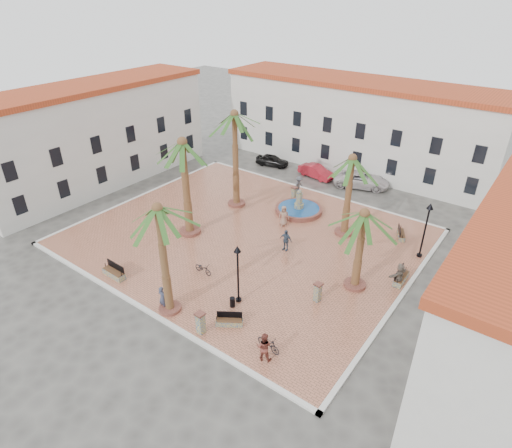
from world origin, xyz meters
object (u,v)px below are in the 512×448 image
object	(u,v)px
bench_se	(229,322)
car_red	(316,171)
bollard_e	(318,292)
fountain	(299,209)
lamppost_e	(427,221)
bollard_n	(294,193)
lamppost_s	(238,264)
palm_nw	(235,124)
palm_sw	(183,154)
cyclist_a	(162,298)
palm_ne	(351,168)
cyclist_b	(264,347)
car_silver	(363,182)
car_white	(362,180)
bicycle_b	(268,344)
litter_bin	(232,302)
pedestrian_fountain_a	(284,216)
palm_s	(159,220)
bench_e	(401,278)
pedestrian_fountain_b	(286,240)
bench_s	(114,273)
bench_ne	(401,234)
bicycle_a	(203,268)
palm_e	(363,224)
car_black	(272,160)
bollard_se	(201,323)
pedestrian_north	(299,185)
pedestrian_east	(399,275)

from	to	relation	value
bench_se	car_red	size ratio (longest dim) A/B	0.40
bollard_e	fountain	bearing A→B (deg)	127.20
lamppost_e	bollard_n	distance (m)	13.27
bench_se	lamppost_s	size ratio (longest dim) A/B	0.39
palm_nw	palm_sw	bearing A→B (deg)	-88.67
palm_nw	cyclist_a	world-z (taller)	palm_nw
palm_nw	bollard_n	size ratio (longest dim) A/B	6.66
palm_ne	cyclist_a	distance (m)	16.94
fountain	cyclist_b	xyz separation A→B (m)	(7.64, -16.03, 0.60)
bench_se	car_silver	size ratio (longest dim) A/B	0.39
car_red	car_white	xyz separation A→B (m)	(4.93, 0.61, 0.10)
bicycle_b	litter_bin	bearing A→B (deg)	73.36
palm_sw	pedestrian_fountain_a	distance (m)	9.95
palm_nw	cyclist_b	bearing A→B (deg)	-46.55
palm_s	bench_e	distance (m)	16.99
car_red	pedestrian_fountain_b	bearing A→B (deg)	-149.97
lamppost_s	bench_s	bearing A→B (deg)	-160.08
bench_ne	litter_bin	size ratio (longest dim) A/B	2.54
car_silver	bench_ne	bearing A→B (deg)	-160.29
fountain	pedestrian_fountain_a	world-z (taller)	fountain
lamppost_s	bicycle_a	world-z (taller)	lamppost_s
palm_e	bollard_n	distance (m)	14.29
lamppost_e	car_black	world-z (taller)	lamppost_e
bollard_n	car_white	xyz separation A→B (m)	(3.71, 6.98, -0.07)
lamppost_e	cyclist_a	bearing A→B (deg)	-125.40
palm_ne	bollard_n	xyz separation A→B (m)	(-6.66, 2.78, -5.09)
palm_e	bench_e	size ratio (longest dim) A/B	3.21
bollard_se	pedestrian_fountain_a	size ratio (longest dim) A/B	0.81
palm_ne	bench_e	world-z (taller)	palm_ne
bench_se	pedestrian_north	size ratio (longest dim) A/B	0.85
bollard_se	bollard_n	size ratio (longest dim) A/B	1.11
bollard_se	bollard_e	xyz separation A→B (m)	(4.06, 6.67, -0.05)
bench_ne	pedestrian_north	bearing A→B (deg)	54.69
bench_s	bollard_e	bearing A→B (deg)	26.84
palm_e	car_silver	size ratio (longest dim) A/B	1.43
bicycle_a	car_white	size ratio (longest dim) A/B	0.27
pedestrian_fountain_b	car_red	bearing A→B (deg)	108.23
palm_nw	bench_ne	distance (m)	16.61
bollard_se	pedestrian_fountain_a	world-z (taller)	pedestrian_fountain_a
palm_e	bench_s	bearing A→B (deg)	-147.05
fountain	cyclist_a	size ratio (longest dim) A/B	2.53
bollard_se	pedestrian_fountain_a	bearing A→B (deg)	103.19
car_red	lamppost_s	bearing A→B (deg)	-154.15
palm_sw	bench_s	world-z (taller)	palm_sw
palm_nw	pedestrian_east	distance (m)	18.21
lamppost_e	bicycle_a	distance (m)	16.55
bicycle_a	fountain	bearing A→B (deg)	-0.27
bench_s	pedestrian_north	xyz separation A→B (m)	(3.37, 19.25, 0.67)
bench_ne	bench_e	bearing A→B (deg)	174.68
palm_sw	car_white	size ratio (longest dim) A/B	1.48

